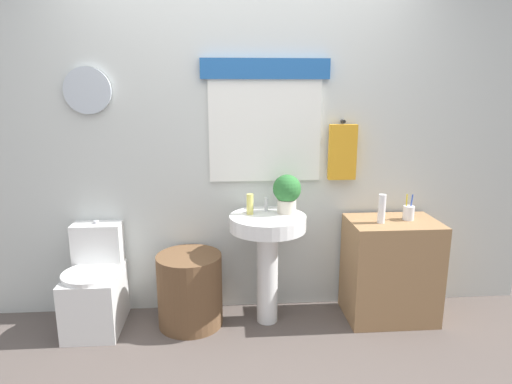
{
  "coord_description": "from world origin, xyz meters",
  "views": [
    {
      "loc": [
        -0.13,
        -2.06,
        1.66
      ],
      "look_at": [
        0.08,
        0.8,
        0.98
      ],
      "focal_mm": 30.91,
      "sensor_mm": 36.0,
      "label": 1
    }
  ],
  "objects_px": {
    "toilet": "(96,288)",
    "soap_bottle": "(250,204)",
    "wooden_cabinet": "(390,269)",
    "lotion_bottle": "(382,209)",
    "laundry_hamper": "(190,290)",
    "potted_plant": "(287,192)",
    "toothbrush_cup": "(408,213)",
    "pedestal_sink": "(268,242)"
  },
  "relations": [
    {
      "from": "toilet",
      "to": "soap_bottle",
      "type": "height_order",
      "value": "soap_bottle"
    },
    {
      "from": "wooden_cabinet",
      "to": "lotion_bottle",
      "type": "height_order",
      "value": "lotion_bottle"
    },
    {
      "from": "soap_bottle",
      "to": "laundry_hamper",
      "type": "bearing_deg",
      "value": -173.41
    },
    {
      "from": "wooden_cabinet",
      "to": "potted_plant",
      "type": "relative_size",
      "value": 2.7
    },
    {
      "from": "laundry_hamper",
      "to": "lotion_bottle",
      "type": "distance_m",
      "value": 1.46
    },
    {
      "from": "laundry_hamper",
      "to": "potted_plant",
      "type": "height_order",
      "value": "potted_plant"
    },
    {
      "from": "toilet",
      "to": "lotion_bottle",
      "type": "bearing_deg",
      "value": -2.0
    },
    {
      "from": "lotion_bottle",
      "to": "soap_bottle",
      "type": "bearing_deg",
      "value": 174.36
    },
    {
      "from": "toilet",
      "to": "toothbrush_cup",
      "type": "distance_m",
      "value": 2.28
    },
    {
      "from": "pedestal_sink",
      "to": "potted_plant",
      "type": "height_order",
      "value": "potted_plant"
    },
    {
      "from": "toilet",
      "to": "lotion_bottle",
      "type": "relative_size",
      "value": 3.62
    },
    {
      "from": "pedestal_sink",
      "to": "potted_plant",
      "type": "xyz_separation_m",
      "value": [
        0.14,
        0.06,
        0.34
      ]
    },
    {
      "from": "potted_plant",
      "to": "soap_bottle",
      "type": "bearing_deg",
      "value": -177.8
    },
    {
      "from": "soap_bottle",
      "to": "toothbrush_cup",
      "type": "height_order",
      "value": "soap_bottle"
    },
    {
      "from": "potted_plant",
      "to": "laundry_hamper",
      "type": "bearing_deg",
      "value": -175.05
    },
    {
      "from": "toilet",
      "to": "lotion_bottle",
      "type": "height_order",
      "value": "lotion_bottle"
    },
    {
      "from": "toothbrush_cup",
      "to": "toilet",
      "type": "bearing_deg",
      "value": 179.75
    },
    {
      "from": "toilet",
      "to": "pedestal_sink",
      "type": "distance_m",
      "value": 1.26
    },
    {
      "from": "pedestal_sink",
      "to": "lotion_bottle",
      "type": "distance_m",
      "value": 0.83
    },
    {
      "from": "laundry_hamper",
      "to": "pedestal_sink",
      "type": "relative_size",
      "value": 0.65
    },
    {
      "from": "lotion_bottle",
      "to": "toothbrush_cup",
      "type": "distance_m",
      "value": 0.23
    },
    {
      "from": "pedestal_sink",
      "to": "potted_plant",
      "type": "distance_m",
      "value": 0.38
    },
    {
      "from": "laundry_hamper",
      "to": "soap_bottle",
      "type": "relative_size",
      "value": 3.65
    },
    {
      "from": "laundry_hamper",
      "to": "wooden_cabinet",
      "type": "xyz_separation_m",
      "value": [
        1.45,
        0.0,
        0.11
      ]
    },
    {
      "from": "toothbrush_cup",
      "to": "wooden_cabinet",
      "type": "bearing_deg",
      "value": -169.58
    },
    {
      "from": "wooden_cabinet",
      "to": "soap_bottle",
      "type": "bearing_deg",
      "value": 177.2
    },
    {
      "from": "soap_bottle",
      "to": "toothbrush_cup",
      "type": "distance_m",
      "value": 1.13
    },
    {
      "from": "toilet",
      "to": "soap_bottle",
      "type": "xyz_separation_m",
      "value": [
        1.09,
        0.02,
        0.59
      ]
    },
    {
      "from": "toothbrush_cup",
      "to": "laundry_hamper",
      "type": "bearing_deg",
      "value": -179.26
    },
    {
      "from": "potted_plant",
      "to": "lotion_bottle",
      "type": "xyz_separation_m",
      "value": [
        0.65,
        -0.1,
        -0.11
      ]
    },
    {
      "from": "laundry_hamper",
      "to": "lotion_bottle",
      "type": "xyz_separation_m",
      "value": [
        1.34,
        -0.04,
        0.58
      ]
    },
    {
      "from": "soap_bottle",
      "to": "wooden_cabinet",
      "type": "bearing_deg",
      "value": -2.8
    },
    {
      "from": "pedestal_sink",
      "to": "lotion_bottle",
      "type": "xyz_separation_m",
      "value": [
        0.79,
        -0.04,
        0.24
      ]
    },
    {
      "from": "pedestal_sink",
      "to": "potted_plant",
      "type": "bearing_deg",
      "value": 23.2
    },
    {
      "from": "toilet",
      "to": "potted_plant",
      "type": "height_order",
      "value": "potted_plant"
    },
    {
      "from": "wooden_cabinet",
      "to": "toothbrush_cup",
      "type": "bearing_deg",
      "value": 10.42
    },
    {
      "from": "potted_plant",
      "to": "lotion_bottle",
      "type": "bearing_deg",
      "value": -8.74
    },
    {
      "from": "toilet",
      "to": "pedestal_sink",
      "type": "xyz_separation_m",
      "value": [
        1.21,
        -0.03,
        0.32
      ]
    },
    {
      "from": "toothbrush_cup",
      "to": "pedestal_sink",
      "type": "bearing_deg",
      "value": -178.85
    },
    {
      "from": "pedestal_sink",
      "to": "lotion_bottle",
      "type": "bearing_deg",
      "value": -2.9
    },
    {
      "from": "laundry_hamper",
      "to": "wooden_cabinet",
      "type": "height_order",
      "value": "wooden_cabinet"
    },
    {
      "from": "wooden_cabinet",
      "to": "potted_plant",
      "type": "height_order",
      "value": "potted_plant"
    }
  ]
}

